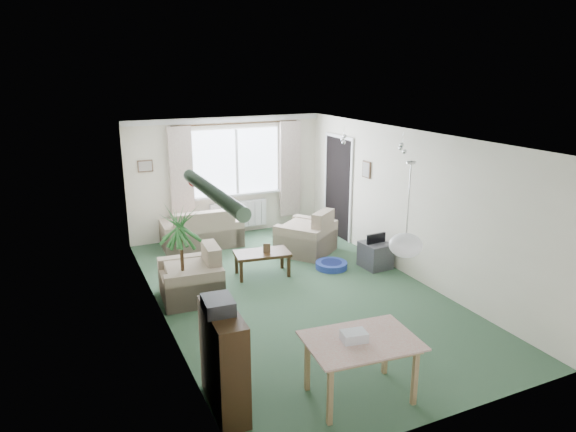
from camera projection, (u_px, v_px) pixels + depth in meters
name	position (u px, v px, depth m)	size (l,w,h in m)	color
ground	(296.00, 293.00, 7.86)	(6.50, 6.50, 0.00)	#2F4E36
window	(236.00, 162.00, 10.34)	(1.80, 0.03, 1.30)	white
curtain_rod	(237.00, 123.00, 10.06)	(2.60, 0.03, 0.03)	black
curtain_left	(182.00, 179.00, 9.86)	(0.45, 0.08, 2.00)	beige
curtain_right	(290.00, 169.00, 10.78)	(0.45, 0.08, 2.00)	beige
radiator	(238.00, 215.00, 10.61)	(1.20, 0.10, 0.55)	white
doorway	(338.00, 188.00, 10.30)	(0.03, 0.95, 2.00)	black
pendant_lamp	(406.00, 245.00, 5.52)	(0.36, 0.36, 0.36)	white
tinsel_garland	(212.00, 192.00, 4.45)	(1.60, 1.60, 0.12)	#196626
bauble_cluster_a	(344.00, 136.00, 8.55)	(0.20, 0.20, 0.20)	silver
bauble_cluster_b	(402.00, 145.00, 7.62)	(0.20, 0.20, 0.20)	silver
wall_picture_back	(145.00, 166.00, 9.60)	(0.28, 0.03, 0.22)	brown
wall_picture_right	(367.00, 170.00, 9.27)	(0.03, 0.24, 0.30)	brown
sofa	(201.00, 227.00, 9.87)	(1.50, 0.79, 0.75)	beige
armchair_corner	(306.00, 231.00, 9.48)	(0.93, 0.88, 0.84)	#B5AB89
armchair_left	(190.00, 273.00, 7.58)	(0.90, 0.85, 0.80)	beige
coffee_table	(262.00, 264.00, 8.49)	(0.89, 0.50, 0.40)	black
photo_frame	(267.00, 248.00, 8.38)	(0.12, 0.02, 0.16)	brown
bookshelf	(224.00, 360.00, 5.07)	(0.29, 0.87, 1.07)	black
hifi_box	(218.00, 305.00, 4.90)	(0.28, 0.35, 0.14)	#313236
houseplant	(182.00, 257.00, 7.26)	(0.63, 0.63, 1.48)	#226427
dining_table	(360.00, 369.00, 5.29)	(1.04, 0.69, 0.65)	tan
gift_box	(354.00, 337.00, 5.17)	(0.25, 0.18, 0.12)	white
tv_cube	(375.00, 255.00, 8.82)	(0.44, 0.48, 0.44)	#3F4045
pet_bed	(331.00, 265.00, 8.82)	(0.54, 0.54, 0.11)	navy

